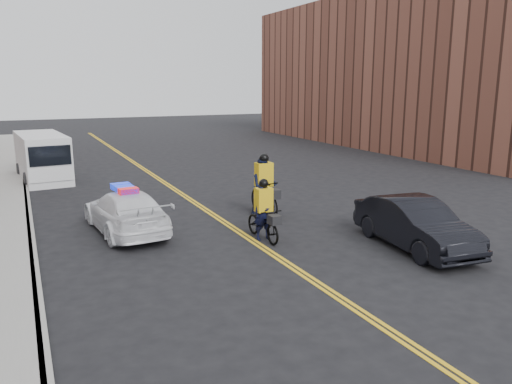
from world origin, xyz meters
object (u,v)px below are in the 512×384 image
(cyclist_near, at_px, (264,219))
(cyclist_far, at_px, (264,191))
(dark_sedan, at_px, (415,224))
(police_cruiser, at_px, (126,211))
(cargo_van, at_px, (43,158))

(cyclist_near, relative_size, cyclist_far, 0.87)
(dark_sedan, bearing_deg, cyclist_far, 119.65)
(cyclist_far, bearing_deg, police_cruiser, -178.67)
(police_cruiser, distance_m, dark_sedan, 8.81)
(dark_sedan, relative_size, cargo_van, 0.79)
(police_cruiser, bearing_deg, cyclist_near, 139.67)
(dark_sedan, height_order, cyclist_far, cyclist_far)
(dark_sedan, bearing_deg, cyclist_near, 150.32)
(cyclist_far, bearing_deg, cargo_van, 123.75)
(cargo_van, height_order, cyclist_near, cargo_van)
(dark_sedan, distance_m, cyclist_far, 5.66)
(cyclist_far, bearing_deg, dark_sedan, -65.82)
(police_cruiser, height_order, dark_sedan, police_cruiser)
(police_cruiser, relative_size, dark_sedan, 1.09)
(police_cruiser, height_order, cyclist_far, cyclist_far)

